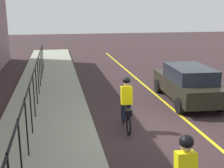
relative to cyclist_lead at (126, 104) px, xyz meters
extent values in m
plane|color=#312325|center=(-0.33, -0.75, -0.91)|extent=(80.00, 80.00, 0.00)
cube|color=yellow|center=(-0.33, -2.35, -0.91)|extent=(36.00, 0.12, 0.01)
cube|color=gray|center=(-0.33, 2.65, -0.84)|extent=(40.00, 3.20, 0.15)
cylinder|color=black|center=(-3.02, 3.05, 0.04)|extent=(0.04, 0.04, 1.60)
cylinder|color=black|center=(-1.54, 3.05, 0.04)|extent=(0.04, 0.04, 1.60)
cylinder|color=black|center=(-0.07, 3.05, 0.04)|extent=(0.04, 0.04, 1.60)
cylinder|color=black|center=(1.41, 3.05, 0.04)|extent=(0.04, 0.04, 1.60)
cylinder|color=black|center=(2.88, 3.05, 0.04)|extent=(0.04, 0.04, 1.60)
cylinder|color=black|center=(4.36, 3.05, 0.04)|extent=(0.04, 0.04, 1.60)
cylinder|color=black|center=(5.83, 3.05, 0.04)|extent=(0.04, 0.04, 1.60)
cylinder|color=black|center=(7.31, 3.05, 0.04)|extent=(0.04, 0.04, 1.60)
cylinder|color=black|center=(8.79, 3.05, 0.04)|extent=(0.04, 0.04, 1.60)
cylinder|color=black|center=(10.26, 3.05, 0.04)|extent=(0.04, 0.04, 1.60)
cube|color=black|center=(0.67, 3.05, 0.79)|extent=(19.18, 0.04, 0.04)
torus|color=black|center=(0.60, -0.04, -0.58)|extent=(0.66, 0.10, 0.66)
torus|color=black|center=(-0.44, 0.03, -0.58)|extent=(0.66, 0.10, 0.66)
cube|color=black|center=(0.08, 0.00, -0.33)|extent=(0.93, 0.10, 0.24)
cylinder|color=black|center=(-0.07, 0.00, -0.18)|extent=(0.03, 0.03, 0.35)
cube|color=yellow|center=(-0.02, 0.00, 0.29)|extent=(0.36, 0.38, 0.63)
sphere|color=tan|center=(0.03, 0.00, 0.71)|extent=(0.22, 0.22, 0.22)
sphere|color=black|center=(0.03, 0.00, 0.78)|extent=(0.26, 0.26, 0.26)
cylinder|color=#191E38|center=(-0.03, 0.10, -0.23)|extent=(0.34, 0.14, 0.65)
cylinder|color=#191E38|center=(-0.05, -0.10, -0.23)|extent=(0.34, 0.14, 0.65)
cube|color=black|center=(-0.39, 0.02, -0.16)|extent=(0.25, 0.21, 0.18)
cube|color=yellow|center=(-4.63, 0.04, 0.29)|extent=(0.36, 0.38, 0.63)
sphere|color=tan|center=(-4.58, 0.04, 0.71)|extent=(0.22, 0.22, 0.22)
sphere|color=black|center=(-4.58, 0.04, 0.78)|extent=(0.26, 0.26, 0.26)
cube|color=black|center=(2.55, -3.35, -0.24)|extent=(4.50, 2.06, 0.70)
cube|color=#1E232D|center=(2.35, -3.34, 0.39)|extent=(2.56, 1.73, 0.56)
cylinder|color=black|center=(4.10, -2.59, -0.59)|extent=(0.65, 0.26, 0.64)
cylinder|color=black|center=(3.99, -4.29, -0.59)|extent=(0.65, 0.26, 0.64)
cylinder|color=black|center=(1.11, -2.41, -0.59)|extent=(0.65, 0.26, 0.64)
cylinder|color=black|center=(1.01, -4.11, -0.59)|extent=(0.65, 0.26, 0.64)
camera|label=1|loc=(-8.94, 2.21, 3.03)|focal=46.97mm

